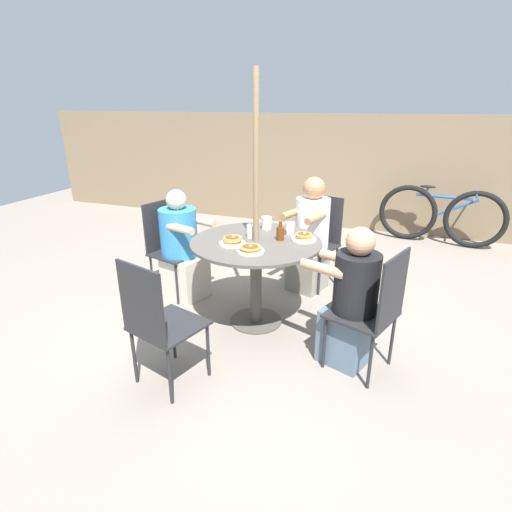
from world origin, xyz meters
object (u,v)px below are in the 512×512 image
at_px(patio_chair_east, 169,243).
at_px(diner_west, 351,303).
at_px(pancake_plate_a, 232,241).
at_px(coffee_cup, 267,223).
at_px(bicycle, 440,216).
at_px(pancake_plate_c, 250,250).
at_px(drinking_glass_a, 251,231).
at_px(diner_east, 182,250).
at_px(patio_chair_west, 375,307).
at_px(diner_north, 310,239).
at_px(pancake_plate_b, 304,237).
at_px(patio_table, 256,257).
at_px(syrup_bottle, 280,233).
at_px(patio_chair_north, 319,236).
at_px(drinking_glass_b, 290,228).
at_px(patio_chair_south, 157,319).

bearing_deg(patio_chair_east, diner_west, 87.86).
height_order(patio_chair_east, pancake_plate_a, patio_chair_east).
distance_m(coffee_cup, bicycle, 3.05).
bearing_deg(pancake_plate_c, patio_chair_east, 152.53).
relative_size(coffee_cup, drinking_glass_a, 1.06).
xyz_separation_m(patio_chair_east, diner_east, (0.17, -0.05, -0.04)).
height_order(patio_chair_west, pancake_plate_a, patio_chair_west).
distance_m(diner_west, pancake_plate_a, 1.05).
relative_size(drinking_glass_a, bicycle, 0.07).
xyz_separation_m(coffee_cup, drinking_glass_a, (-0.05, -0.27, -0.00)).
bearing_deg(diner_north, diner_west, 133.48).
relative_size(diner_north, pancake_plate_b, 5.51).
distance_m(pancake_plate_c, drinking_glass_a, 0.36).
distance_m(patio_table, diner_east, 0.91).
bearing_deg(pancake_plate_a, patio_chair_east, 153.13).
bearing_deg(diner_west, patio_chair_west, -90.00).
xyz_separation_m(diner_north, patio_chair_west, (0.73, -1.24, -0.01)).
bearing_deg(syrup_bottle, pancake_plate_a, -144.24).
height_order(patio_chair_east, syrup_bottle, patio_chair_east).
xyz_separation_m(patio_chair_north, drinking_glass_b, (-0.12, -0.74, 0.29)).
distance_m(patio_chair_north, patio_chair_east, 1.55).
bearing_deg(pancake_plate_a, coffee_cup, 75.42).
relative_size(patio_table, pancake_plate_c, 5.17).
bearing_deg(diner_north, drinking_glass_b, 101.38).
xyz_separation_m(diner_east, pancake_plate_b, (1.23, -0.09, 0.30)).
relative_size(patio_chair_east, patio_chair_west, 1.00).
xyz_separation_m(pancake_plate_c, bicycle, (1.60, 3.12, -0.39)).
distance_m(patio_table, drinking_glass_a, 0.22).
bearing_deg(patio_chair_north, drinking_glass_b, 98.72).
distance_m(patio_table, pancake_plate_b, 0.43).
height_order(patio_table, pancake_plate_a, pancake_plate_a).
bearing_deg(bicycle, coffee_cup, -117.07).
height_order(patio_table, patio_chair_west, patio_chair_west).
xyz_separation_m(diner_east, drinking_glass_a, (0.79, -0.18, 0.33)).
bearing_deg(patio_chair_north, drinking_glass_a, 84.92).
xyz_separation_m(patio_chair_south, drinking_glass_a, (0.24, 1.11, 0.29)).
relative_size(syrup_bottle, coffee_cup, 1.42).
bearing_deg(diner_west, drinking_glass_a, 87.46).
relative_size(patio_chair_north, syrup_bottle, 5.88).
xyz_separation_m(diner_north, coffee_cup, (-0.30, -0.51, 0.28)).
bearing_deg(syrup_bottle, diner_east, 171.31).
bearing_deg(patio_table, bicycle, 60.07).
relative_size(diner_west, pancake_plate_a, 5.04).
bearing_deg(diner_west, pancake_plate_c, 106.74).
distance_m(diner_west, bicycle, 3.28).
bearing_deg(syrup_bottle, pancake_plate_b, 19.56).
bearing_deg(coffee_cup, diner_east, -173.69).
bearing_deg(drinking_glass_b, patio_chair_north, 80.71).
xyz_separation_m(patio_chair_north, diner_north, (-0.05, -0.17, 0.01)).
distance_m(patio_chair_south, pancake_plate_c, 0.89).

